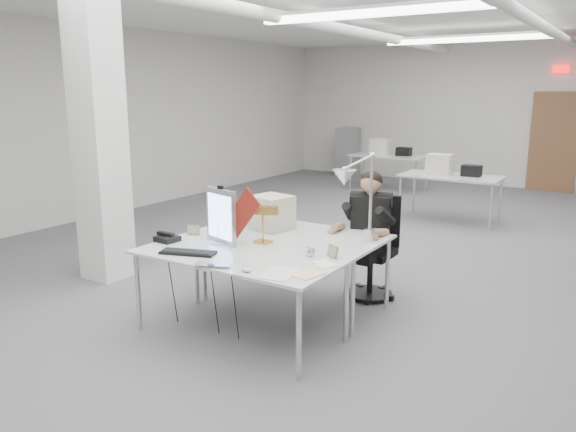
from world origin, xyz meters
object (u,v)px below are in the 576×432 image
object	(u,v)px
monitor	(221,216)
laptop	(211,267)
desk_phone	(167,239)
office_chair	(371,254)
bankers_lamp	(263,224)
architect_lamp	(359,201)
desk_main	(239,256)
seated_person	(370,214)
beige_monitor	(271,213)

from	to	relation	value
monitor	laptop	bearing A→B (deg)	-41.78
monitor	desk_phone	world-z (taller)	monitor
office_chair	bankers_lamp	distance (m)	1.32
office_chair	architect_lamp	world-z (taller)	architect_lamp
monitor	desk_main	bearing A→B (deg)	-14.55
seated_person	beige_monitor	xyz separation A→B (m)	(-0.82, -0.57, 0.03)
office_chair	laptop	bearing A→B (deg)	-121.65
seated_person	monitor	bearing A→B (deg)	-142.86
bankers_lamp	desk_phone	size ratio (longest dim) A/B	1.83
monitor	beige_monitor	world-z (taller)	monitor
office_chair	seated_person	xyz separation A→B (m)	(0.00, -0.05, 0.43)
desk_main	seated_person	bearing A→B (deg)	68.93
seated_person	desk_phone	world-z (taller)	seated_person
office_chair	laptop	xyz separation A→B (m)	(-0.52, -1.93, 0.30)
office_chair	beige_monitor	bearing A→B (deg)	-159.52
beige_monitor	bankers_lamp	bearing A→B (deg)	-53.20
desk_main	architect_lamp	distance (m)	1.15
laptop	office_chair	bearing A→B (deg)	52.04
desk_main	laptop	world-z (taller)	laptop
seated_person	beige_monitor	world-z (taller)	seated_person
desk_main	monitor	xyz separation A→B (m)	(-0.35, 0.21, 0.26)
laptop	bankers_lamp	distance (m)	0.86
desk_main	laptop	distance (m)	0.42
laptop	beige_monitor	bearing A→B (deg)	80.13
office_chair	monitor	bearing A→B (deg)	-141.80
desk_main	architect_lamp	size ratio (longest dim) A/B	2.15
office_chair	laptop	size ratio (longest dim) A/B	3.17
bankers_lamp	beige_monitor	bearing A→B (deg)	90.69
seated_person	laptop	distance (m)	1.95
desk_main	monitor	size ratio (longest dim) A/B	3.57
beige_monitor	seated_person	bearing A→B (deg)	46.13
seated_person	desk_phone	bearing A→B (deg)	-149.61
office_chair	desk_phone	xyz separation A→B (m)	(-1.38, -1.53, 0.31)
beige_monitor	architect_lamp	distance (m)	1.07
laptop	bankers_lamp	world-z (taller)	bankers_lamp
desk_main	seated_person	size ratio (longest dim) A/B	1.85
monitor	architect_lamp	world-z (taller)	architect_lamp
architect_lamp	desk_main	bearing A→B (deg)	-154.87
seated_person	architect_lamp	world-z (taller)	architect_lamp
desk_main	bankers_lamp	world-z (taller)	bankers_lamp
architect_lamp	bankers_lamp	bearing A→B (deg)	-177.13
desk_phone	monitor	bearing A→B (deg)	30.92
bankers_lamp	architect_lamp	distance (m)	0.90
seated_person	bankers_lamp	distance (m)	1.20
monitor	bankers_lamp	xyz separation A→B (m)	(0.32, 0.21, -0.07)
monitor	architect_lamp	bearing A→B (deg)	41.15
monitor	beige_monitor	bearing A→B (deg)	97.87
desk_main	desk_phone	world-z (taller)	desk_phone
monitor	desk_phone	bearing A→B (deg)	-137.82
seated_person	laptop	world-z (taller)	seated_person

